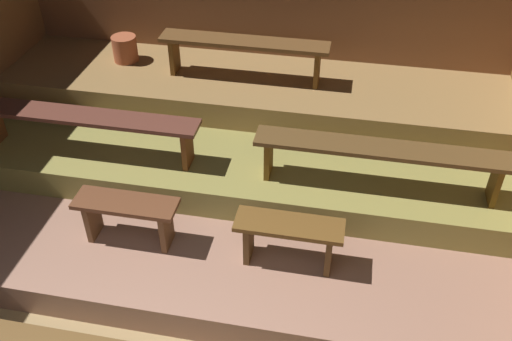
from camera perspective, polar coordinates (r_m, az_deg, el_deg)
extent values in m
cube|color=olive|center=(5.49, -3.77, -7.96)|extent=(6.40, 5.52, 0.08)
cube|color=brown|center=(6.75, 0.86, 13.93)|extent=(6.40, 0.06, 2.32)
cube|color=#936956|center=(5.82, -2.32, -2.23)|extent=(5.60, 3.44, 0.29)
cube|color=olive|center=(6.08, -1.20, 3.29)|extent=(5.60, 2.30, 0.29)
cube|color=olive|center=(6.36, -0.23, 8.14)|extent=(5.60, 1.24, 0.29)
cube|color=brown|center=(4.94, -13.10, -3.27)|extent=(0.90, 0.29, 0.04)
cube|color=brown|center=(5.22, -16.24, -4.59)|extent=(0.05, 0.23, 0.40)
cube|color=brown|center=(4.98, -9.09, -5.74)|extent=(0.05, 0.23, 0.40)
cube|color=brown|center=(4.62, 3.40, -5.56)|extent=(0.90, 0.29, 0.04)
cube|color=#55391D|center=(4.81, -0.76, -6.96)|extent=(0.05, 0.23, 0.40)
cube|color=#55391D|center=(4.76, 7.42, -8.01)|extent=(0.05, 0.23, 0.40)
cube|color=brown|center=(5.62, -17.06, 5.28)|extent=(2.25, 0.29, 0.04)
cube|color=brown|center=(5.38, -6.98, 2.38)|extent=(0.05, 0.23, 0.40)
cube|color=brown|center=(5.06, 12.64, 2.15)|extent=(2.25, 0.29, 0.04)
cube|color=brown|center=(5.22, 1.28, 1.45)|extent=(0.05, 0.23, 0.40)
cube|color=brown|center=(5.34, 23.08, -1.11)|extent=(0.05, 0.23, 0.40)
cube|color=brown|center=(6.13, -1.22, 12.91)|extent=(1.83, 0.29, 0.04)
cube|color=brown|center=(6.42, -8.28, 11.55)|extent=(0.05, 0.23, 0.40)
cube|color=brown|center=(6.12, 6.22, 10.35)|extent=(0.05, 0.23, 0.40)
cylinder|color=#9E4C2D|center=(6.79, -13.14, 11.94)|extent=(0.28, 0.28, 0.29)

